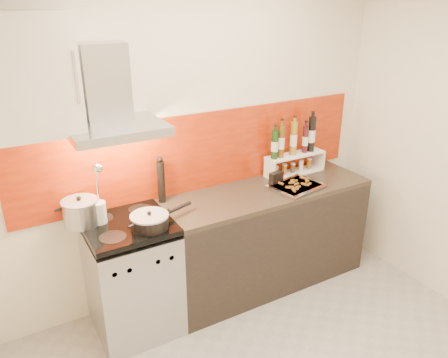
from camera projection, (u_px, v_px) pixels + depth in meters
back_wall at (196, 143)px, 3.48m from camera, size 3.40×0.02×2.60m
backsplash at (202, 152)px, 3.53m from camera, size 3.00×0.02×0.64m
range_stove at (133, 278)px, 3.25m from camera, size 0.60×0.60×0.91m
counter at (265, 236)px, 3.80m from camera, size 1.80×0.60×0.90m
range_hood at (110, 102)px, 2.86m from camera, size 0.62×0.50×0.61m
upper_cabinet at (13, 77)px, 2.52m from camera, size 0.70×0.35×0.72m
stock_pot at (81, 212)px, 3.02m from camera, size 0.25×0.25×0.21m
saute_pan at (151, 221)px, 3.00m from camera, size 0.50×0.27×0.12m
utensil_jar at (99, 206)px, 3.01m from camera, size 0.10×0.15×0.47m
pepper_mill at (161, 180)px, 3.33m from camera, size 0.06×0.06×0.38m
step_shelf at (295, 151)px, 3.86m from camera, size 0.57×0.16×0.50m
caddy_box at (276, 178)px, 3.69m from camera, size 0.13×0.07×0.11m
baking_tray at (296, 186)px, 3.65m from camera, size 0.47×0.39×0.03m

